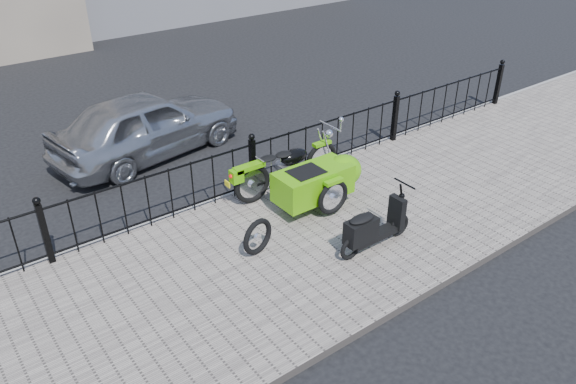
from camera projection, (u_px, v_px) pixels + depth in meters
ground at (298, 228)px, 9.08m from camera, size 120.00×120.00×0.00m
sidewalk at (318, 239)px, 8.71m from camera, size 30.00×3.80×0.12m
curb at (249, 189)px, 10.05m from camera, size 30.00×0.10×0.12m
iron_fence at (253, 166)px, 9.69m from camera, size 14.11×0.11×1.08m
motorcycle_sidecar at (316, 176)px, 9.35m from camera, size 2.28×1.48×0.98m
scooter at (372, 228)px, 8.20m from camera, size 1.38×0.40×0.93m
spare_tire at (258, 237)px, 8.15m from camera, size 0.58×0.21×0.57m
sedan_car at (146, 125)px, 11.08m from camera, size 4.05×2.19×1.31m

